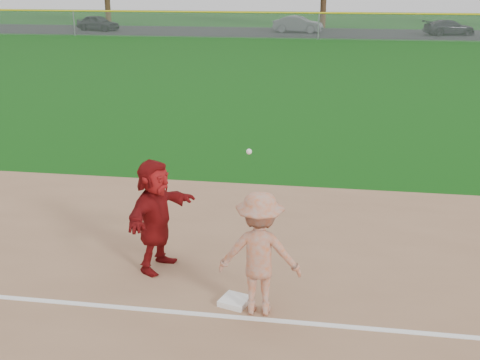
# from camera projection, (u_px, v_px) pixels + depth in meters

# --- Properties ---
(ground) EXTENTS (160.00, 160.00, 0.00)m
(ground) POSITION_uv_depth(u_px,v_px,m) (225.00, 290.00, 9.33)
(ground) COLOR #0F470D
(ground) RESTS_ON ground
(foul_line) EXTENTS (60.00, 0.10, 0.01)m
(foul_line) POSITION_uv_depth(u_px,v_px,m) (215.00, 315.00, 8.58)
(foul_line) COLOR white
(foul_line) RESTS_ON infield_dirt
(parking_asphalt) EXTENTS (120.00, 10.00, 0.01)m
(parking_asphalt) POSITION_uv_depth(u_px,v_px,m) (321.00, 33.00, 52.36)
(parking_asphalt) COLOR black
(parking_asphalt) RESTS_ON ground
(first_base) EXTENTS (0.49, 0.49, 0.09)m
(first_base) POSITION_uv_depth(u_px,v_px,m) (235.00, 301.00, 8.88)
(first_base) COLOR white
(first_base) RESTS_ON infield_dirt
(base_runner) EXTENTS (1.05, 1.82, 1.87)m
(base_runner) POSITION_uv_depth(u_px,v_px,m) (155.00, 215.00, 9.71)
(base_runner) COLOR maroon
(base_runner) RESTS_ON infield_dirt
(car_left) EXTENTS (4.30, 2.74, 1.36)m
(car_left) POSITION_uv_depth(u_px,v_px,m) (98.00, 23.00, 54.24)
(car_left) COLOR black
(car_left) RESTS_ON parking_asphalt
(car_mid) EXTENTS (4.43, 2.06, 1.40)m
(car_mid) POSITION_uv_depth(u_px,v_px,m) (298.00, 24.00, 52.32)
(car_mid) COLOR #4E5055
(car_mid) RESTS_ON parking_asphalt
(car_right) EXTENTS (4.61, 3.00, 1.24)m
(car_right) POSITION_uv_depth(u_px,v_px,m) (449.00, 27.00, 49.97)
(car_right) COLOR black
(car_right) RESTS_ON parking_asphalt
(first_base_play) EXTENTS (1.19, 0.86, 2.30)m
(first_base_play) POSITION_uv_depth(u_px,v_px,m) (260.00, 254.00, 8.42)
(first_base_play) COLOR #9FA0A2
(first_base_play) RESTS_ON infield_dirt
(outfield_fence) EXTENTS (110.00, 0.12, 110.00)m
(outfield_fence) POSITION_uv_depth(u_px,v_px,m) (319.00, 13.00, 46.12)
(outfield_fence) COLOR #999EA0
(outfield_fence) RESTS_ON ground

